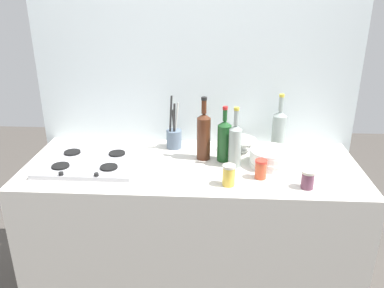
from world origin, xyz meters
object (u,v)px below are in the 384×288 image
Objects in this scene: stovetop_hob at (90,162)px; condiment_jar_front at (308,179)px; utensil_crock at (174,137)px; wine_bottle_leftmost at (204,135)px; wine_bottle_mid_left at (279,129)px; plate_stack at (271,158)px; wine_bottle_mid_right at (224,140)px; condiment_jar_rear at (261,169)px; condiment_jar_spare at (229,175)px; wine_bottle_rightmost at (235,145)px; mixing_bowl at (240,144)px.

stovetop_hob is 1.13m from condiment_jar_front.
wine_bottle_leftmost is at bearing -39.42° from utensil_crock.
plate_stack is at bearing -107.09° from wine_bottle_mid_left.
wine_bottle_mid_left is 1.08× the size of wine_bottle_mid_right.
condiment_jar_spare is (-0.16, -0.08, 0.00)m from condiment_jar_rear.
wine_bottle_rightmost is 0.23m from condiment_jar_spare.
wine_bottle_rightmost is at bearing -137.12° from wine_bottle_mid_left.
wine_bottle_rightmost is at bearing 132.45° from condiment_jar_rear.
wine_bottle_mid_right is at bearing 7.70° from stovetop_hob.
plate_stack is 2.14× the size of condiment_jar_spare.
wine_bottle_rightmost is 1.74× the size of mixing_bowl.
plate_stack is 0.64× the size of wine_bottle_leftmost.
stovetop_hob is 0.51m from utensil_crock.
wine_bottle_mid_right is at bearing 167.68° from plate_stack.
mixing_bowl is (0.82, 0.23, 0.03)m from stovetop_hob.
mixing_bowl is (0.10, 0.13, -0.08)m from wine_bottle_mid_right.
wine_bottle_rightmost is at bearing -51.96° from wine_bottle_mid_right.
condiment_jar_front is (0.68, -0.46, -0.02)m from utensil_crock.
utensil_crock reaches higher than stovetop_hob.
stovetop_hob is 1.56× the size of wine_bottle_rightmost.
condiment_jar_front is at bearing -81.25° from wine_bottle_mid_left.
wine_bottle_leftmost is (-0.36, 0.07, 0.09)m from plate_stack.
condiment_jar_spare reaches higher than condiment_jar_front.
condiment_jar_rear is (0.12, -0.14, -0.07)m from wine_bottle_rightmost.
condiment_jar_spare is at bearing -152.53° from condiment_jar_rear.
condiment_jar_rear is at bearing 27.47° from condiment_jar_spare.
wine_bottle_mid_left is 3.39× the size of condiment_jar_rear.
stovetop_hob is at bearing -148.75° from utensil_crock.
wine_bottle_mid_left is 0.36m from wine_bottle_rightmost.
plate_stack reaches higher than stovetop_hob.
wine_bottle_leftmost is 0.19m from wine_bottle_rightmost.
utensil_crock reaches higher than wine_bottle_mid_right.
condiment_jar_rear reaches higher than mixing_bowl.
wine_bottle_mid_left is at bearing 0.94° from utensil_crock.
wine_bottle_mid_left is 0.49m from condiment_jar_front.
condiment_jar_front is at bearing -10.27° from stovetop_hob.
wine_bottle_mid_right is 0.28m from condiment_jar_rear.
wine_bottle_leftmost is 0.26m from mixing_bowl.
wine_bottle_leftmost is 0.12m from wine_bottle_mid_right.
wine_bottle_mid_right is at bearing -125.57° from mixing_bowl.
mixing_bowl is 0.39m from utensil_crock.
utensil_crock is at bearing 158.04° from plate_stack.
wine_bottle_rightmost is at bearing -34.06° from utensil_crock.
stovetop_hob is 1.44× the size of wine_bottle_leftmost.
condiment_jar_spare reaches higher than plate_stack.
plate_stack is at bearing -21.96° from utensil_crock.
wine_bottle_mid_right reaches higher than condiment_jar_spare.
wine_bottle_mid_left is at bearing 98.75° from condiment_jar_front.
condiment_jar_front is at bearing -23.50° from condiment_jar_rear.
plate_stack is 0.28m from condiment_jar_front.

